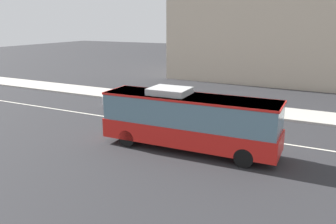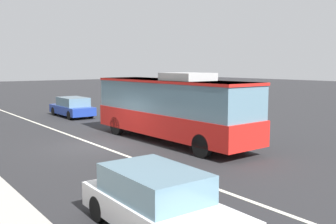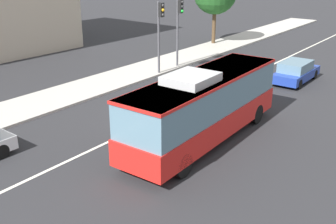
% 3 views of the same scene
% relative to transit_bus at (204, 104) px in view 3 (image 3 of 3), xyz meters
% --- Properties ---
extents(ground_plane, '(160.00, 160.00, 0.00)m').
position_rel_transit_bus_xyz_m(ground_plane, '(1.36, 3.38, -1.81)').
color(ground_plane, '#28282B').
extents(sidewalk_kerb, '(80.00, 3.58, 0.14)m').
position_rel_transit_bus_xyz_m(sidewalk_kerb, '(1.36, 10.30, -1.74)').
color(sidewalk_kerb, '#B2ADA3').
rests_on(sidewalk_kerb, ground_plane).
extents(lane_centre_line, '(76.00, 0.16, 0.01)m').
position_rel_transit_bus_xyz_m(lane_centre_line, '(1.36, 3.38, -1.80)').
color(lane_centre_line, silver).
rests_on(lane_centre_line, ground_plane).
extents(transit_bus, '(10.06, 2.76, 3.46)m').
position_rel_transit_bus_xyz_m(transit_bus, '(0.00, 0.00, 0.00)').
color(transit_bus, red).
rests_on(transit_bus, ground_plane).
extents(sedan_blue, '(4.51, 1.84, 1.46)m').
position_rel_transit_bus_xyz_m(sedan_blue, '(11.90, 0.18, -1.09)').
color(sedan_blue, '#1E3899').
rests_on(sedan_blue, ground_plane).
extents(traffic_light_near_corner, '(0.34, 0.62, 5.20)m').
position_rel_transit_bus_xyz_m(traffic_light_near_corner, '(7.64, 8.65, 1.75)').
color(traffic_light_near_corner, '#47474C').
rests_on(traffic_light_near_corner, ground_plane).
extents(traffic_light_mid_block, '(0.33, 0.62, 5.20)m').
position_rel_transit_bus_xyz_m(traffic_light_mid_block, '(10.14, 8.82, 1.75)').
color(traffic_light_mid_block, '#47474C').
rests_on(traffic_light_mid_block, ground_plane).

